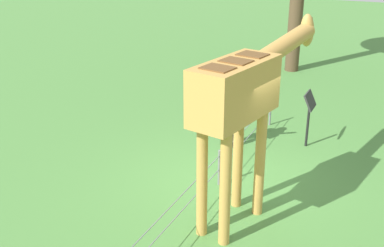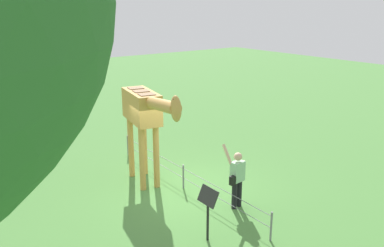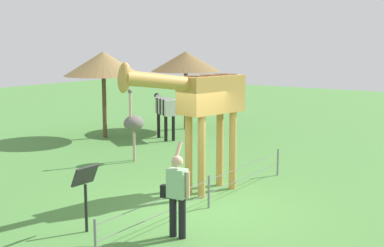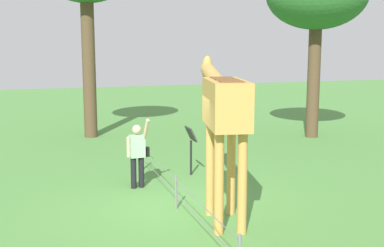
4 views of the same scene
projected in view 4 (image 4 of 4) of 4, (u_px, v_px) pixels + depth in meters
name	position (u px, v px, depth m)	size (l,w,h in m)	color
ground_plane	(185.00, 208.00, 10.94)	(60.00, 60.00, 0.00)	#4C843D
giraffe	(224.00, 110.00, 9.92)	(3.64, 1.17, 3.27)	#C69347
visitor	(138.00, 152.00, 12.31)	(0.55, 0.58, 1.77)	black
info_sign	(191.00, 141.00, 13.52)	(0.56, 0.21, 1.32)	black
wire_fence	(176.00, 191.00, 10.82)	(7.05, 0.05, 0.75)	slate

